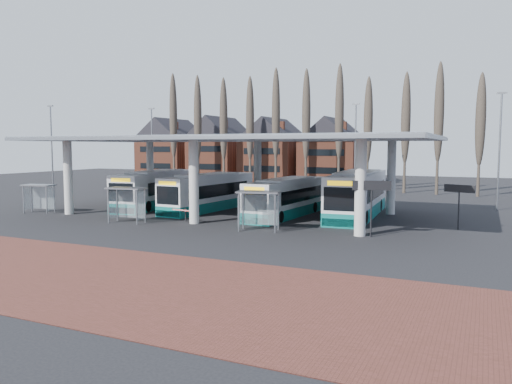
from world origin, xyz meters
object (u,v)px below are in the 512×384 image
at_px(bus_3, 358,195).
at_px(shelter_0, 40,192).
at_px(shelter_2, 259,202).
at_px(shelter_1, 128,197).
at_px(bus_2, 287,198).
at_px(bus_0, 157,190).
at_px(bus_1, 209,193).

bearing_deg(bus_3, shelter_0, -163.13).
xyz_separation_m(bus_3, shelter_2, (-4.32, -9.55, 0.21)).
bearing_deg(shelter_0, shelter_1, -18.73).
relative_size(bus_2, bus_3, 0.84).
bearing_deg(bus_3, bus_0, -178.98).
height_order(bus_2, shelter_0, bus_2).
distance_m(bus_3, shelter_1, 17.81).
relative_size(bus_1, bus_2, 1.05).
distance_m(bus_2, shelter_1, 12.36).
bearing_deg(bus_1, shelter_2, -39.72).
bearing_deg(shelter_1, bus_3, 30.21).
xyz_separation_m(bus_0, bus_1, (5.67, -0.10, -0.07)).
bearing_deg(bus_2, bus_3, 27.89).
xyz_separation_m(bus_1, bus_2, (7.61, -0.78, -0.07)).
distance_m(bus_1, shelter_1, 9.06).
xyz_separation_m(shelter_1, shelter_2, (10.13, 0.86, 0.03)).
xyz_separation_m(bus_1, shelter_1, (-1.70, -8.89, 0.38)).
distance_m(shelter_0, shelter_2, 20.38).
distance_m(bus_0, shelter_0, 9.94).
relative_size(bus_0, bus_2, 1.11).
height_order(bus_2, shelter_2, bus_2).
bearing_deg(bus_2, shelter_0, -156.96).
relative_size(bus_1, shelter_0, 4.19).
xyz_separation_m(bus_0, shelter_1, (3.96, -8.99, 0.31)).
distance_m(bus_3, shelter_0, 26.32).
distance_m(bus_2, shelter_0, 20.72).
height_order(bus_2, bus_3, bus_3).
xyz_separation_m(bus_1, bus_3, (12.75, 1.52, 0.20)).
height_order(bus_1, bus_2, bus_1).
bearing_deg(shelter_2, bus_0, 139.02).
xyz_separation_m(bus_2, shelter_1, (-9.32, -8.11, 0.45)).
distance_m(bus_2, shelter_2, 7.32).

